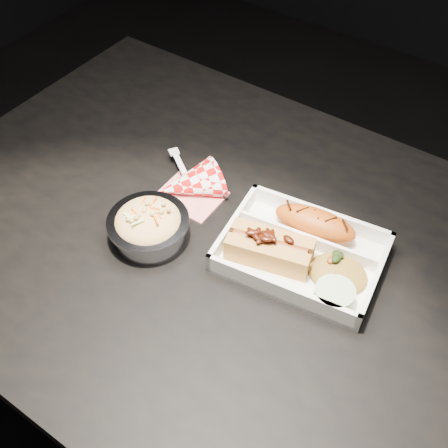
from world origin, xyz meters
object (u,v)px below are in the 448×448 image
Objects in this scene: fried_pastry at (315,223)px; napkin_fork at (189,184)px; food_tray at (301,255)px; dining_table at (240,279)px; foil_coleslaw_cup at (148,225)px; hotdog at (270,247)px.

napkin_fork reaches higher than fried_pastry.
napkin_fork reaches higher than food_tray.
napkin_fork is at bearing 159.92° from dining_table.
foil_coleslaw_cup reaches higher than fried_pastry.
fried_pastry is 0.87× the size of napkin_fork.
dining_table is at bearing -169.07° from food_tray.
hotdog is at bearing -0.73° from dining_table.
hotdog reaches higher than food_tray.
fried_pastry is (-0.01, 0.05, 0.02)m from food_tray.
food_tray is at bearing 24.45° from foil_coleslaw_cup.
hotdog reaches higher than fried_pastry.
hotdog is (-0.03, -0.09, 0.00)m from fried_pastry.
foil_coleslaw_cup reaches higher than food_tray.
food_tray is 1.71× the size of napkin_fork.
napkin_fork is (-0.01, 0.13, -0.02)m from foil_coleslaw_cup.
dining_table is 0.19m from napkin_fork.
food_tray is 1.88× the size of hotdog.
hotdog is 0.21m from napkin_fork.
hotdog is 1.08× the size of foil_coleslaw_cup.
hotdog is at bearing -149.23° from food_tray.
napkin_fork is at bearing 150.21° from hotdog.
foil_coleslaw_cup is at bearing -173.79° from hotdog.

